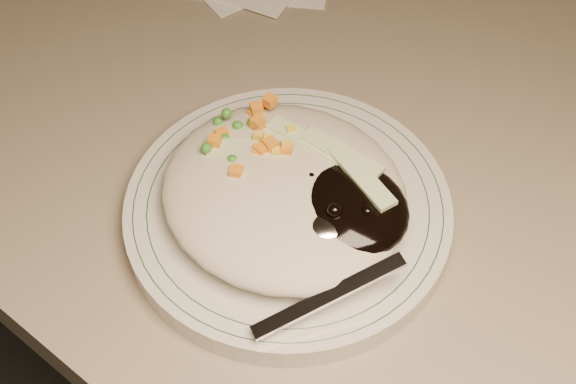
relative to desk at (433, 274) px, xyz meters
The scene contains 4 objects.
desk is the anchor object (origin of this frame).
plate 0.27m from the desk, 114.52° to the right, with size 0.26×0.26×0.02m, color silver.
plate_rim 0.28m from the desk, 114.52° to the right, with size 0.24×0.24×0.00m.
meal 0.30m from the desk, 113.09° to the right, with size 0.21×0.19×0.05m.
Camera 1 is at (0.16, 0.93, 1.25)m, focal length 50.00 mm.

